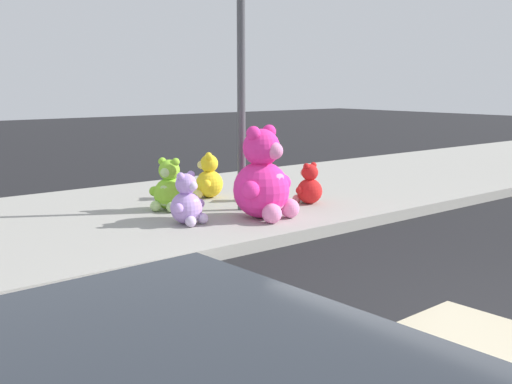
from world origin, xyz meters
TOP-DOWN VIEW (x-y plane):
  - ground_plane at (0.00, 0.00)m, footprint 60.00×60.00m
  - sidewalk at (0.00, 5.20)m, footprint 28.00×4.40m
  - sign_pole at (1.00, 4.40)m, footprint 0.56×0.11m
  - plush_pink_large at (0.90, 3.81)m, footprint 0.90×0.84m
  - plush_lavender at (-0.04, 4.14)m, footprint 0.49×0.46m
  - plush_tan at (1.71, 4.74)m, footprint 0.37×0.38m
  - plush_red at (2.02, 4.15)m, footprint 0.46×0.41m
  - plush_lime at (0.22, 5.02)m, footprint 0.52×0.50m
  - plush_yellow at (1.16, 5.45)m, footprint 0.49×0.47m

SIDE VIEW (x-z plane):
  - ground_plane at x=0.00m, z-range 0.00..0.00m
  - sidewalk at x=0.00m, z-range 0.00..0.15m
  - plush_tan at x=1.71m, z-range 0.10..0.63m
  - plush_red at x=2.02m, z-range 0.09..0.68m
  - plush_lavender at x=-0.04m, z-range 0.09..0.73m
  - plush_yellow at x=1.16m, z-range 0.08..0.76m
  - plush_lime at x=0.22m, z-range 0.08..0.79m
  - plush_pink_large at x=0.90m, z-range 0.03..1.22m
  - sign_pole at x=1.00m, z-range 0.25..3.45m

